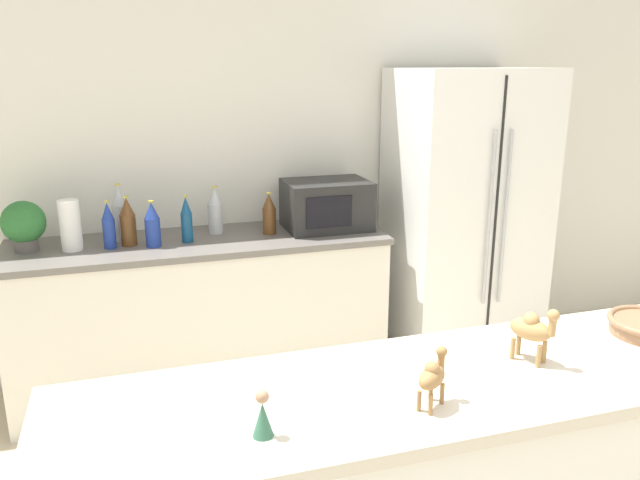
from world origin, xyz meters
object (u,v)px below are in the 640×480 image
back_bottle_1 (152,225)px  back_bottle_5 (109,226)px  microwave (327,205)px  camel_figurine (433,376)px  potted_plant (24,224)px  wise_man_figurine_crimson (263,416)px  back_bottle_0 (269,214)px  back_bottle_4 (215,211)px  back_bottle_3 (187,220)px  refrigerator (463,220)px  paper_towel_roll (70,225)px  back_bottle_6 (120,214)px  camel_figurine_second (533,329)px  back_bottle_2 (128,222)px

back_bottle_1 → back_bottle_5: back_bottle_5 is taller
microwave → camel_figurine: size_ratio=3.36×
potted_plant → wise_man_figurine_crimson: 2.30m
back_bottle_0 → back_bottle_4: size_ratio=0.88×
wise_man_figurine_crimson → back_bottle_3: bearing=89.0°
refrigerator → paper_towel_roll: refrigerator is taller
microwave → back_bottle_6: bearing=176.0°
refrigerator → back_bottle_3: refrigerator is taller
back_bottle_0 → back_bottle_3: 0.46m
refrigerator → back_bottle_6: size_ratio=5.74×
microwave → back_bottle_1: size_ratio=1.95×
back_bottle_4 → back_bottle_1: bearing=-154.4°
paper_towel_roll → back_bottle_3: bearing=-2.5°
back_bottle_3 → camel_figurine_second: bearing=-68.8°
back_bottle_0 → camel_figurine_second: (0.30, -1.99, 0.10)m
refrigerator → back_bottle_4: refrigerator is taller
back_bottle_0 → wise_man_figurine_crimson: back_bottle_0 is taller
back_bottle_6 → camel_figurine: (0.72, -2.23, 0.05)m
refrigerator → camel_figurine_second: refrigerator is taller
microwave → wise_man_figurine_crimson: 2.31m
potted_plant → back_bottle_0: size_ratio=1.09×
back_bottle_3 → back_bottle_6: back_bottle_6 is taller
paper_towel_roll → back_bottle_3: (0.58, -0.03, -0.01)m
potted_plant → back_bottle_4: back_bottle_4 is taller
camel_figurine → camel_figurine_second: 0.40m
microwave → back_bottle_3: 0.81m
camel_figurine → wise_man_figurine_crimson: bearing=-179.8°
refrigerator → back_bottle_4: 1.50m
camel_figurine → back_bottle_4: bearing=95.4°
camel_figurine → wise_man_figurine_crimson: (-0.42, -0.00, -0.03)m
back_bottle_3 → camel_figurine_second: 2.10m
microwave → camel_figurine: 2.19m
back_bottle_2 → back_bottle_3: 0.30m
potted_plant → camel_figurine: (1.19, -2.17, 0.06)m
potted_plant → back_bottle_3: bearing=-5.5°
back_bottle_2 → camel_figurine_second: size_ratio=1.55×
refrigerator → camel_figurine: 2.44m
back_bottle_1 → camel_figurine_second: size_ratio=1.44×
back_bottle_1 → back_bottle_5: bearing=171.1°
refrigerator → camel_figurine: (-1.28, -2.07, 0.20)m
back_bottle_0 → potted_plant: bearing=178.2°
back_bottle_0 → back_bottle_1: 0.64m
back_bottle_0 → camel_figurine_second: camel_figurine_second is taller
back_bottle_2 → back_bottle_5: 0.10m
back_bottle_1 → back_bottle_4: (0.35, 0.17, 0.01)m
paper_towel_roll → refrigerator: bearing=-1.2°
back_bottle_5 → camel_figurine: camel_figurine is taller
back_bottle_5 → camel_figurine: bearing=-69.5°
back_bottle_4 → wise_man_figurine_crimson: 2.24m
back_bottle_1 → back_bottle_6: 0.24m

